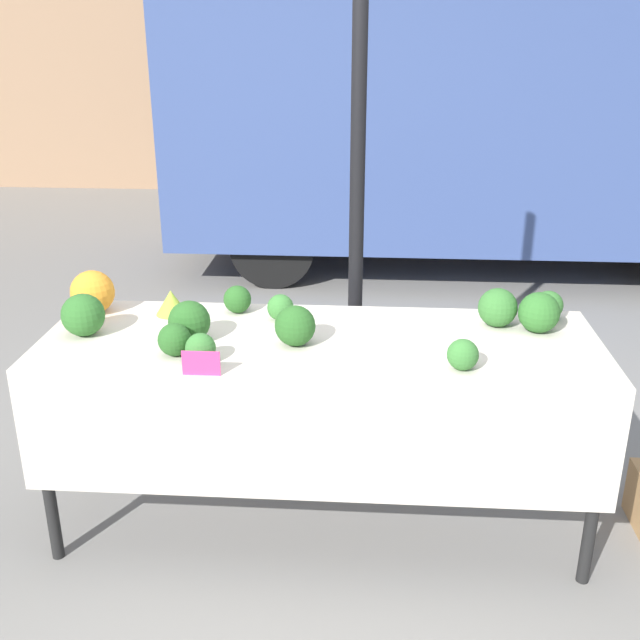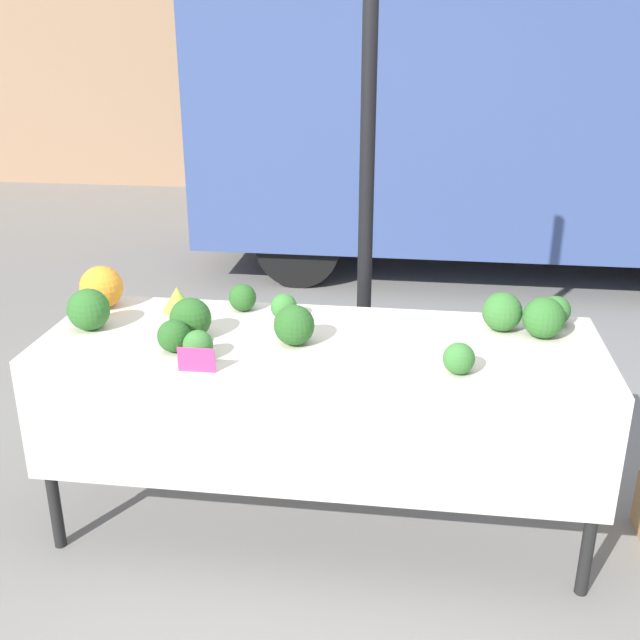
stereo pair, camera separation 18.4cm
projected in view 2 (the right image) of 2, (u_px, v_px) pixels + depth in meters
name	position (u px, v px, depth m)	size (l,w,h in m)	color
ground_plane	(320.00, 519.00, 3.36)	(40.00, 40.00, 0.00)	gray
tent_pole	(366.00, 200.00, 3.48)	(0.07, 0.07, 2.62)	black
parked_truck	(495.00, 109.00, 6.44)	(5.36, 1.96, 2.64)	#384C84
market_table	(318.00, 370.00, 3.02)	(2.27, 0.77, 0.88)	beige
orange_cauliflower	(101.00, 287.00, 3.34)	(0.19, 0.19, 0.19)	orange
romanesco_head	(177.00, 299.00, 3.31)	(0.14, 0.14, 0.11)	#93B238
broccoli_head_0	(174.00, 336.00, 2.89)	(0.13, 0.13, 0.13)	#285B23
broccoli_head_1	(556.00, 311.00, 3.16)	(0.13, 0.13, 0.13)	#336B2D
broccoli_head_2	(242.00, 298.00, 3.31)	(0.12, 0.12, 0.12)	#285B23
broccoli_head_3	(190.00, 318.00, 3.01)	(0.17, 0.17, 0.17)	#285B23
broccoli_head_4	(294.00, 325.00, 2.95)	(0.16, 0.16, 0.16)	#285B23
broccoli_head_5	(89.00, 309.00, 3.10)	(0.18, 0.18, 0.18)	#2D6628
broccoli_head_6	(459.00, 358.00, 2.71)	(0.12, 0.12, 0.12)	#387533
broccoli_head_7	(544.00, 318.00, 3.02)	(0.17, 0.17, 0.17)	#2D6628
broccoli_head_8	(284.00, 307.00, 3.22)	(0.11, 0.11, 0.11)	#387533
broccoli_head_9	(198.00, 345.00, 2.83)	(0.12, 0.12, 0.12)	#387533
broccoli_head_10	(502.00, 312.00, 3.09)	(0.16, 0.16, 0.16)	#336B2D
price_sign	(196.00, 360.00, 2.73)	(0.14, 0.01, 0.09)	#E53D84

